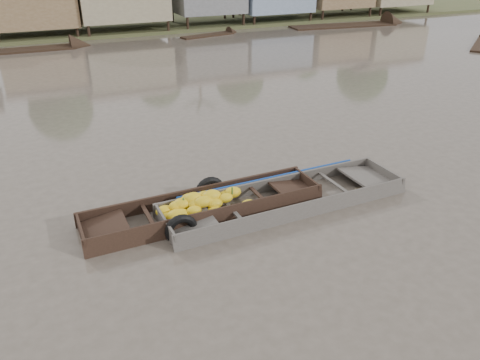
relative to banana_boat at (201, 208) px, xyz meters
name	(u,v)px	position (x,y,z in m)	size (l,w,h in m)	color
ground	(259,220)	(1.25, -0.83, -0.19)	(120.00, 120.00, 0.00)	#4F463C
banana_boat	(201,208)	(0.00, 0.00, 0.00)	(6.32, 1.76, 0.89)	black
viewer_boat	(285,202)	(2.26, -0.38, -0.15)	(6.85, 1.95, 0.55)	#443F39
distant_boats	(224,41)	(9.72, 22.38, -0.24)	(47.69, 14.52, 0.35)	black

